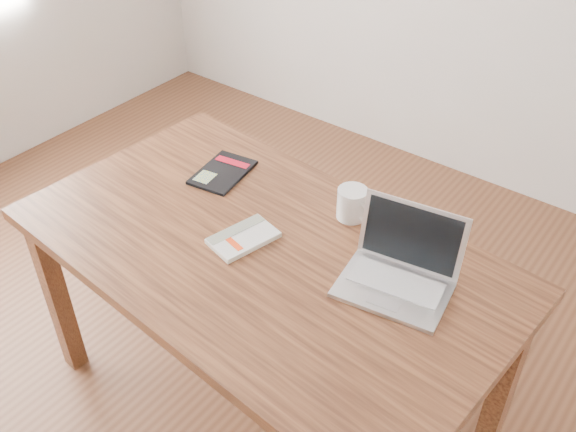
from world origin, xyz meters
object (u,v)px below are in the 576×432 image
Objects in this scene: white_guidebook at (243,238)px; black_guidebook at (223,172)px; desk at (263,269)px; coffee_mug at (353,204)px; laptop at (400,269)px.

white_guidebook is 0.90× the size of black_guidebook.
white_guidebook is 0.36m from black_guidebook.
black_guidebook is (-0.29, 0.22, -0.00)m from white_guidebook.
desk is 0.34m from coffee_mug.
laptop is (0.74, -0.10, 0.04)m from black_guidebook.
laptop is (0.39, 0.11, 0.13)m from desk.
laptop reaches higher than black_guidebook.
coffee_mug is at bearing -1.38° from black_guidebook.
coffee_mug is (-0.26, 0.17, 0.01)m from laptop.
desk is 0.43m from laptop.
coffee_mug is (0.13, 0.28, 0.14)m from desk.
laptop reaches higher than white_guidebook.
white_guidebook is at bearing -165.15° from desk.
coffee_mug reaches higher than white_guidebook.
black_guidebook is 0.49m from coffee_mug.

